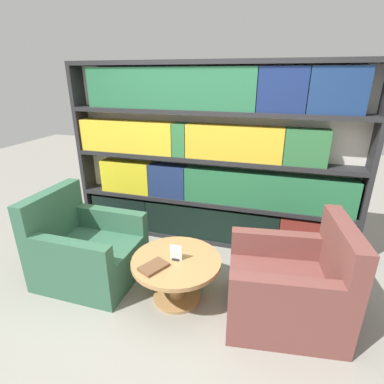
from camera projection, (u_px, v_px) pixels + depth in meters
name	position (u px, v px, depth m)	size (l,w,h in m)	color
ground_plane	(170.00, 316.00, 2.66)	(14.00, 14.00, 0.00)	gray
bookshelf	(208.00, 160.00, 3.55)	(3.43, 0.30, 2.15)	silver
armchair_left	(86.00, 251.00, 3.09)	(0.95, 0.83, 0.93)	#336047
armchair_right	(290.00, 288.00, 2.56)	(1.04, 0.94, 0.93)	brown
coffee_table	(176.00, 270.00, 2.77)	(0.82, 0.82, 0.44)	#AD7F4C
table_sign	(176.00, 253.00, 2.70)	(0.11, 0.06, 0.14)	black
stray_book	(154.00, 267.00, 2.59)	(0.25, 0.29, 0.03)	brown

